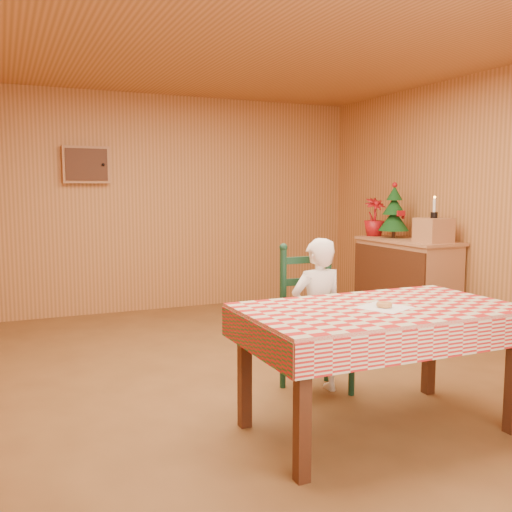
# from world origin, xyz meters

# --- Properties ---
(ground) EXTENTS (6.00, 6.00, 0.00)m
(ground) POSITION_xyz_m (0.00, 0.00, 0.00)
(ground) COLOR brown
(ground) RESTS_ON ground
(cabin_walls) EXTENTS (5.10, 6.05, 2.65)m
(cabin_walls) POSITION_xyz_m (-0.00, 0.53, 1.83)
(cabin_walls) COLOR #BD7D44
(cabin_walls) RESTS_ON ground
(dining_table) EXTENTS (1.66, 0.96, 0.77)m
(dining_table) POSITION_xyz_m (0.24, -1.07, 0.69)
(dining_table) COLOR #492413
(dining_table) RESTS_ON ground
(ladder_chair) EXTENTS (0.44, 0.40, 1.08)m
(ladder_chair) POSITION_xyz_m (0.24, -0.29, 0.50)
(ladder_chair) COLOR #10311D
(ladder_chair) RESTS_ON ground
(seated_child) EXTENTS (0.41, 0.27, 1.12)m
(seated_child) POSITION_xyz_m (0.24, -0.34, 0.56)
(seated_child) COLOR white
(seated_child) RESTS_ON ground
(napkin) EXTENTS (0.34, 0.34, 0.00)m
(napkin) POSITION_xyz_m (0.24, -1.12, 0.77)
(napkin) COLOR white
(napkin) RESTS_ON dining_table
(donut) EXTENTS (0.10, 0.10, 0.03)m
(donut) POSITION_xyz_m (0.24, -1.12, 0.79)
(donut) COLOR #C68747
(donut) RESTS_ON napkin
(shelf_unit) EXTENTS (0.54, 1.24, 0.93)m
(shelf_unit) POSITION_xyz_m (2.20, 1.12, 0.47)
(shelf_unit) COLOR tan
(shelf_unit) RESTS_ON ground
(crate) EXTENTS (0.30, 0.30, 0.25)m
(crate) POSITION_xyz_m (2.21, 0.72, 1.06)
(crate) COLOR tan
(crate) RESTS_ON shelf_unit
(christmas_tree) EXTENTS (0.34, 0.34, 0.62)m
(christmas_tree) POSITION_xyz_m (2.21, 1.37, 1.21)
(christmas_tree) COLOR #492413
(christmas_tree) RESTS_ON shelf_unit
(flower_arrangement) EXTENTS (0.27, 0.27, 0.44)m
(flower_arrangement) POSITION_xyz_m (2.16, 1.67, 1.15)
(flower_arrangement) COLOR maroon
(flower_arrangement) RESTS_ON shelf_unit
(candle_set) EXTENTS (0.07, 0.07, 0.22)m
(candle_set) POSITION_xyz_m (2.21, 0.72, 1.24)
(candle_set) COLOR black
(candle_set) RESTS_ON crate
(storage_bin) EXTENTS (0.42, 0.42, 0.42)m
(storage_bin) POSITION_xyz_m (2.11, 0.39, 0.21)
(storage_bin) COLOR black
(storage_bin) RESTS_ON ground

